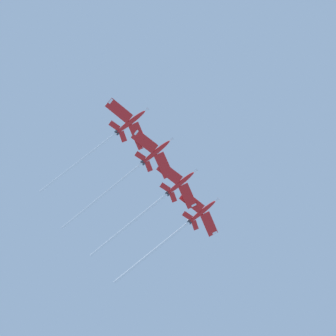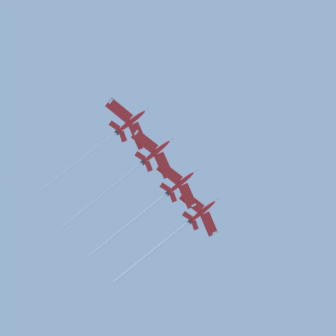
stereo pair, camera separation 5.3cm
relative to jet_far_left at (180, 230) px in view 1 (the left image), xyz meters
name	(u,v)px [view 1 (the left image)]	position (x,y,z in m)	size (l,w,h in m)	color
jet_far_left	(180,230)	(0.00, 0.00, 0.00)	(26.24, 41.95, 12.86)	red
jet_inner_left	(161,199)	(-11.46, -7.41, -0.31)	(26.01, 42.04, 12.55)	red
jet_centre	(138,166)	(-23.72, -14.35, -0.22)	(26.20, 42.80, 13.08)	red
jet_inner_right	(116,133)	(-35.34, -21.18, 0.42)	(25.57, 39.56, 12.67)	red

